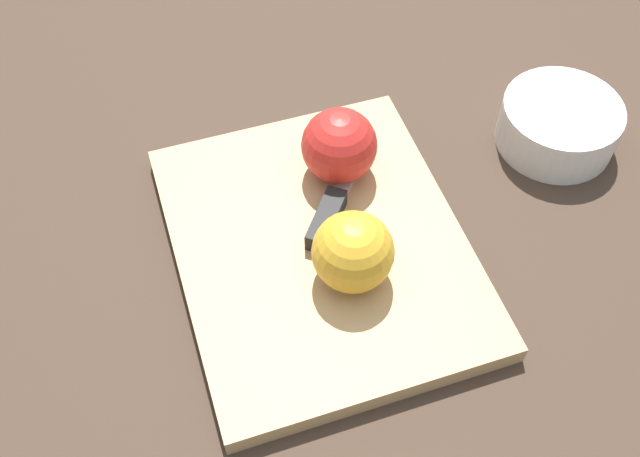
% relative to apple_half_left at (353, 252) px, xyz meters
% --- Properties ---
extents(ground_plane, '(4.00, 4.00, 0.00)m').
position_rel_apple_half_left_xyz_m(ground_plane, '(0.04, 0.02, -0.06)').
color(ground_plane, '#38281E').
extents(cutting_board, '(0.34, 0.28, 0.02)m').
position_rel_apple_half_left_xyz_m(cutting_board, '(0.04, 0.02, -0.05)').
color(cutting_board, tan).
rests_on(cutting_board, ground_plane).
extents(apple_half_left, '(0.07, 0.07, 0.07)m').
position_rel_apple_half_left_xyz_m(apple_half_left, '(0.00, 0.00, 0.00)').
color(apple_half_left, gold).
rests_on(apple_half_left, cutting_board).
extents(apple_half_right, '(0.07, 0.07, 0.07)m').
position_rel_apple_half_left_xyz_m(apple_half_right, '(0.12, -0.02, 0.00)').
color(apple_half_right, red).
rests_on(apple_half_right, cutting_board).
extents(knife, '(0.15, 0.10, 0.02)m').
position_rel_apple_half_left_xyz_m(knife, '(0.07, 0.00, -0.03)').
color(knife, silver).
rests_on(knife, cutting_board).
extents(bowl, '(0.12, 0.12, 0.05)m').
position_rel_apple_half_left_xyz_m(bowl, '(0.12, -0.25, -0.03)').
color(bowl, silver).
rests_on(bowl, ground_plane).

